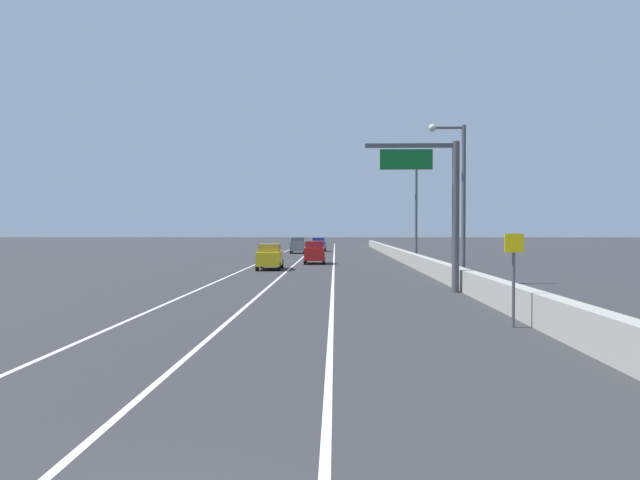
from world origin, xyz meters
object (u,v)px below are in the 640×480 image
(overhead_sign_gantry, at_px, (441,197))
(car_blue_0, at_px, (319,244))
(car_gray_3, at_px, (298,245))
(speed_advisory_sign, at_px, (514,272))
(lamp_post_right_second, at_px, (459,191))
(lamp_post_right_near, at_px, (637,132))
(car_yellow_2, at_px, (270,257))
(lamp_post_right_third, at_px, (413,206))
(car_red_1, at_px, (315,252))

(overhead_sign_gantry, relative_size, car_blue_0, 1.79)
(car_blue_0, distance_m, car_gray_3, 7.35)
(speed_advisory_sign, relative_size, lamp_post_right_second, 0.33)
(overhead_sign_gantry, relative_size, lamp_post_right_near, 0.82)
(overhead_sign_gantry, xyz_separation_m, car_yellow_2, (-10.35, 15.66, -3.73))
(car_blue_0, xyz_separation_m, car_yellow_2, (-2.74, -37.00, 0.02))
(speed_advisory_sign, height_order, lamp_post_right_near, lamp_post_right_near)
(speed_advisory_sign, xyz_separation_m, car_yellow_2, (-10.79, 25.68, -0.76))
(lamp_post_right_near, height_order, lamp_post_right_third, same)
(car_yellow_2, distance_m, car_gray_3, 30.11)
(lamp_post_right_second, xyz_separation_m, car_red_1, (-9.00, 18.75, -4.30))
(lamp_post_right_third, height_order, car_blue_0, lamp_post_right_third)
(lamp_post_right_second, height_order, car_gray_3, lamp_post_right_second)
(car_gray_3, bearing_deg, overhead_sign_gantry, -77.47)
(lamp_post_right_near, distance_m, car_red_1, 39.61)
(overhead_sign_gantry, distance_m, lamp_post_right_third, 24.24)
(car_gray_3, bearing_deg, car_red_1, -82.33)
(lamp_post_right_third, distance_m, car_blue_0, 30.40)
(overhead_sign_gantry, height_order, car_yellow_2, overhead_sign_gantry)
(car_red_1, xyz_separation_m, car_yellow_2, (-3.21, -7.58, -0.03))
(car_red_1, bearing_deg, car_gray_3, 97.67)
(overhead_sign_gantry, relative_size, lamp_post_right_third, 0.82)
(overhead_sign_gantry, relative_size, speed_advisory_sign, 2.50)
(lamp_post_right_near, bearing_deg, car_red_1, 102.71)
(overhead_sign_gantry, bearing_deg, car_red_1, 107.07)
(car_blue_0, relative_size, car_red_1, 1.04)
(lamp_post_right_third, bearing_deg, overhead_sign_gantry, -94.69)
(lamp_post_right_near, xyz_separation_m, car_yellow_2, (-11.88, 30.83, -4.33))
(car_yellow_2, xyz_separation_m, car_gray_3, (0.18, 30.11, 0.05))
(overhead_sign_gantry, xyz_separation_m, speed_advisory_sign, (0.44, -10.02, -2.96))
(speed_advisory_sign, height_order, car_yellow_2, speed_advisory_sign)
(car_red_1, bearing_deg, speed_advisory_sign, -77.16)
(car_yellow_2, bearing_deg, car_blue_0, 85.77)
(car_yellow_2, bearing_deg, car_gray_3, 89.66)
(lamp_post_right_second, bearing_deg, car_gray_3, 106.25)
(lamp_post_right_near, height_order, car_gray_3, lamp_post_right_near)
(lamp_post_right_third, distance_m, car_red_1, 10.12)
(car_blue_0, bearing_deg, car_gray_3, -110.34)
(overhead_sign_gantry, relative_size, car_yellow_2, 1.77)
(lamp_post_right_near, height_order, car_blue_0, lamp_post_right_near)
(lamp_post_right_near, distance_m, car_gray_3, 62.20)
(speed_advisory_sign, relative_size, car_gray_3, 0.70)
(lamp_post_right_near, bearing_deg, car_yellow_2, 111.07)
(speed_advisory_sign, bearing_deg, overhead_sign_gantry, 92.53)
(speed_advisory_sign, height_order, car_gray_3, speed_advisory_sign)
(speed_advisory_sign, distance_m, lamp_post_right_third, 34.39)
(car_red_1, height_order, car_gray_3, car_gray_3)
(car_red_1, bearing_deg, car_blue_0, 90.93)
(lamp_post_right_near, height_order, lamp_post_right_second, same)
(speed_advisory_sign, bearing_deg, lamp_post_right_near, -78.09)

